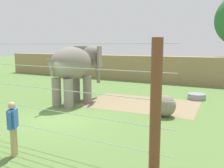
{
  "coord_description": "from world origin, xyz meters",
  "views": [
    {
      "loc": [
        7.15,
        -8.31,
        3.31
      ],
      "look_at": [
        1.38,
        2.43,
        1.4
      ],
      "focal_mm": 39.37,
      "sensor_mm": 36.0,
      "label": 1
    }
  ],
  "objects_px": {
    "elephant": "(76,66)",
    "water_tub": "(197,96)",
    "enrichment_ball": "(165,106)",
    "zookeeper": "(13,126)"
  },
  "relations": [
    {
      "from": "enrichment_ball",
      "to": "elephant",
      "type": "bearing_deg",
      "value": 177.75
    },
    {
      "from": "elephant",
      "to": "enrichment_ball",
      "type": "xyz_separation_m",
      "value": [
        5.27,
        -0.21,
        -1.68
      ]
    },
    {
      "from": "elephant",
      "to": "enrichment_ball",
      "type": "relative_size",
      "value": 4.39
    },
    {
      "from": "water_tub",
      "to": "zookeeper",
      "type": "bearing_deg",
      "value": -107.81
    },
    {
      "from": "elephant",
      "to": "water_tub",
      "type": "bearing_deg",
      "value": 36.59
    },
    {
      "from": "enrichment_ball",
      "to": "water_tub",
      "type": "bearing_deg",
      "value": 81.65
    },
    {
      "from": "elephant",
      "to": "zookeeper",
      "type": "xyz_separation_m",
      "value": [
        2.45,
        -6.48,
        -1.26
      ]
    },
    {
      "from": "zookeeper",
      "to": "water_tub",
      "type": "xyz_separation_m",
      "value": [
        3.5,
        10.9,
        -0.74
      ]
    },
    {
      "from": "zookeeper",
      "to": "elephant",
      "type": "bearing_deg",
      "value": 110.74
    },
    {
      "from": "zookeeper",
      "to": "water_tub",
      "type": "bearing_deg",
      "value": 72.19
    }
  ]
}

